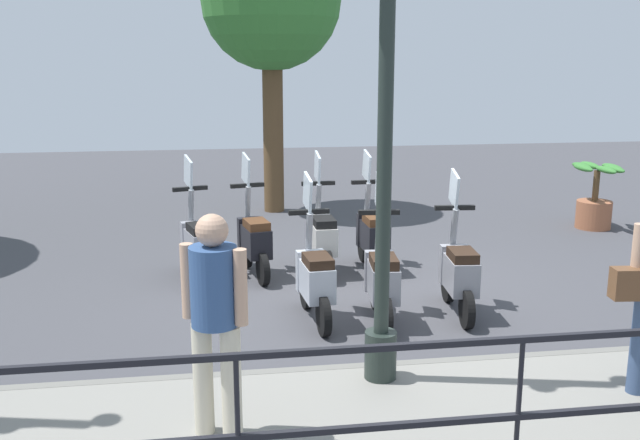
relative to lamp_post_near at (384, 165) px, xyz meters
name	(u,v)px	position (x,y,z in m)	size (l,w,h in m)	color
ground_plane	(365,298)	(2.40, -0.38, -1.92)	(28.00, 28.00, 0.00)	#424247
promenade_walkway	(454,428)	(-0.75, -0.38, -1.85)	(2.20, 20.00, 0.15)	gray
fence_railing	(520,388)	(-1.80, -0.38, -1.02)	(0.04, 16.03, 1.07)	black
lamp_post_near	(384,165)	(0.00, 0.00, 0.00)	(0.26, 0.90, 4.02)	#232D28
pedestrian_distant	(215,310)	(-0.73, 1.33, -0.84)	(0.43, 0.44, 1.59)	beige
tree_distant	(271,3)	(7.34, 0.26, 1.71)	(2.40, 2.40, 4.89)	brown
potted_palm	(595,201)	(5.24, -4.79, -1.48)	(1.06, 0.66, 1.05)	#9E5B3D
scooter_near_0	(458,272)	(1.72, -1.26, -1.44)	(1.23, 0.44, 1.54)	black
scooter_near_1	(381,278)	(1.61, -0.38, -1.44)	(1.23, 0.44, 1.54)	black
scooter_near_2	(315,278)	(1.73, 0.30, -1.44)	(1.23, 0.44, 1.54)	black
scooter_far_0	(372,235)	(3.45, -0.70, -1.44)	(1.23, 0.44, 1.54)	black
scooter_far_1	(322,237)	(3.45, -0.03, -1.44)	(1.23, 0.44, 1.54)	black
scooter_far_2	(254,239)	(3.44, 0.84, -1.44)	(1.22, 0.49, 1.54)	black
scooter_far_3	(198,244)	(3.32, 1.54, -1.44)	(1.20, 0.53, 1.54)	black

